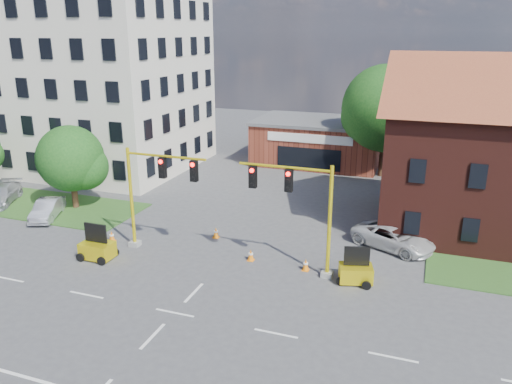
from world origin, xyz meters
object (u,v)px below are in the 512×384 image
at_px(trailer_east, 356,272).
at_px(pickup_white, 393,237).
at_px(signal_mast_west, 155,188).
at_px(signal_mast_east, 299,205).
at_px(trailer_west, 97,248).

xyz_separation_m(trailer_east, pickup_white, (1.46, 5.15, 0.09)).
xyz_separation_m(signal_mast_west, signal_mast_east, (8.71, 0.00, 0.00)).
relative_size(signal_mast_east, trailer_west, 2.97).
distance_m(signal_mast_west, trailer_east, 12.34).
bearing_deg(trailer_east, signal_mast_west, 164.18).
xyz_separation_m(signal_mast_west, trailer_east, (11.89, -0.12, -3.31)).
distance_m(signal_mast_east, trailer_west, 12.05).
xyz_separation_m(trailer_west, trailer_east, (14.56, 2.17, -0.04)).
distance_m(signal_mast_east, trailer_east, 4.59).
height_order(signal_mast_east, trailer_east, signal_mast_east).
height_order(trailer_west, trailer_east, trailer_west).
height_order(trailer_west, pickup_white, trailer_west).
bearing_deg(trailer_west, signal_mast_west, 40.73).
height_order(signal_mast_east, trailer_west, signal_mast_east).
bearing_deg(pickup_white, signal_mast_east, 162.15).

